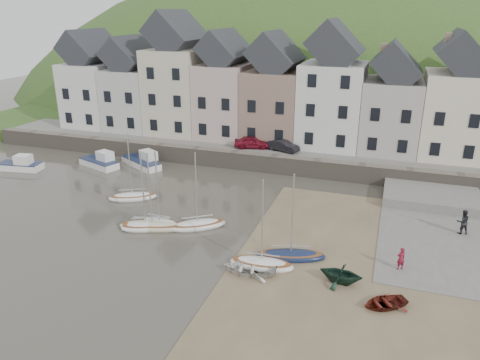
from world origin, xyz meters
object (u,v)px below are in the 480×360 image
at_px(rowboat_red, 385,302).
at_px(car_left, 252,142).
at_px(person_dark, 463,222).
at_px(sailboat_0, 133,197).
at_px(rowboat_green, 341,273).
at_px(rowboat_white, 250,268).
at_px(person_red, 401,258).
at_px(car_right, 283,146).

height_order(rowboat_red, car_left, car_left).
bearing_deg(person_dark, sailboat_0, -12.52).
bearing_deg(rowboat_green, sailboat_0, -106.07).
relative_size(rowboat_white, rowboat_green, 1.31).
distance_m(rowboat_white, person_dark, 16.78).
xyz_separation_m(rowboat_white, person_red, (9.04, 3.45, 0.48)).
relative_size(sailboat_0, rowboat_red, 2.40).
bearing_deg(rowboat_white, car_right, -179.87).
distance_m(rowboat_white, car_right, 22.16).
distance_m(rowboat_red, person_dark, 12.23).
bearing_deg(car_right, person_red, -127.92).
bearing_deg(car_right, rowboat_white, -153.20).
distance_m(rowboat_red, person_red, 4.47).
bearing_deg(person_dark, rowboat_green, 34.18).
height_order(rowboat_white, person_dark, person_dark).
xyz_separation_m(sailboat_0, person_red, (22.56, -4.76, 0.63)).
xyz_separation_m(person_dark, car_left, (-20.03, 11.65, 1.18)).
height_order(rowboat_white, person_red, person_red).
height_order(person_red, car_right, car_right).
bearing_deg(rowboat_white, person_red, 102.56).
relative_size(rowboat_white, person_dark, 1.79).
relative_size(person_dark, car_left, 0.50).
xyz_separation_m(rowboat_white, rowboat_red, (8.27, -0.92, -0.08)).
bearing_deg(rowboat_green, car_right, -151.92).
relative_size(rowboat_green, car_left, 0.68).
bearing_deg(rowboat_red, rowboat_white, -129.99).
relative_size(rowboat_red, person_red, 1.70).
bearing_deg(rowboat_red, person_red, 136.30).
relative_size(rowboat_white, rowboat_red, 1.29).
bearing_deg(car_right, sailboat_0, 161.35).
distance_m(rowboat_white, rowboat_green, 5.67).
xyz_separation_m(sailboat_0, person_dark, (26.83, 1.99, 0.81)).
distance_m(person_red, car_right, 22.16).
relative_size(sailboat_0, rowboat_white, 1.86).
height_order(car_left, car_right, car_left).
distance_m(rowboat_white, person_red, 9.69).
relative_size(rowboat_white, car_right, 0.94).
xyz_separation_m(rowboat_green, rowboat_red, (2.65, -1.62, -0.41)).
height_order(rowboat_white, rowboat_green, rowboat_green).
height_order(rowboat_green, car_right, car_right).
distance_m(rowboat_white, rowboat_red, 8.32).
distance_m(rowboat_green, rowboat_red, 3.14).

